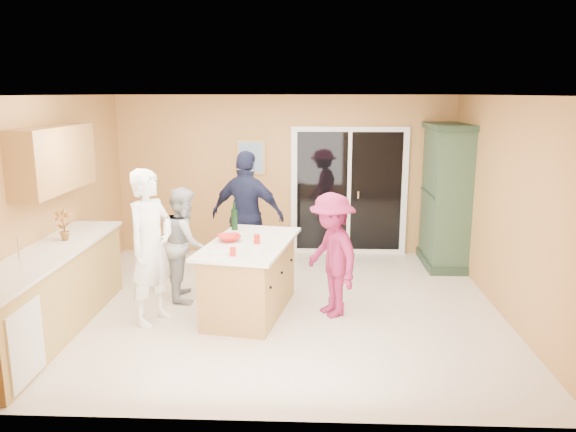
{
  "coord_description": "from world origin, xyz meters",
  "views": [
    {
      "loc": [
        0.43,
        -6.61,
        2.63
      ],
      "look_at": [
        0.15,
        0.1,
        1.15
      ],
      "focal_mm": 35.0,
      "sensor_mm": 36.0,
      "label": 1
    }
  ],
  "objects_px": {
    "green_hutch": "(446,198)",
    "woman_grey": "(185,243)",
    "woman_navy": "(247,216)",
    "woman_white": "(151,247)",
    "woman_magenta": "(332,255)",
    "kitchen_island": "(250,279)"
  },
  "relations": [
    {
      "from": "green_hutch",
      "to": "woman_grey",
      "type": "distance_m",
      "value": 4.01
    },
    {
      "from": "woman_navy",
      "to": "green_hutch",
      "type": "bearing_deg",
      "value": -149.28
    },
    {
      "from": "woman_grey",
      "to": "woman_navy",
      "type": "height_order",
      "value": "woman_navy"
    },
    {
      "from": "woman_white",
      "to": "woman_grey",
      "type": "relative_size",
      "value": 1.24
    },
    {
      "from": "woman_navy",
      "to": "woman_magenta",
      "type": "distance_m",
      "value": 1.75
    },
    {
      "from": "woman_white",
      "to": "woman_grey",
      "type": "distance_m",
      "value": 0.87
    },
    {
      "from": "green_hutch",
      "to": "woman_navy",
      "type": "height_order",
      "value": "green_hutch"
    },
    {
      "from": "woman_grey",
      "to": "kitchen_island",
      "type": "bearing_deg",
      "value": -131.08
    },
    {
      "from": "kitchen_island",
      "to": "woman_white",
      "type": "bearing_deg",
      "value": -152.52
    },
    {
      "from": "woman_grey",
      "to": "woman_navy",
      "type": "bearing_deg",
      "value": -54.73
    },
    {
      "from": "kitchen_island",
      "to": "woman_navy",
      "type": "distance_m",
      "value": 1.39
    },
    {
      "from": "woman_navy",
      "to": "woman_magenta",
      "type": "relative_size",
      "value": 1.24
    },
    {
      "from": "kitchen_island",
      "to": "woman_white",
      "type": "xyz_separation_m",
      "value": [
        -1.09,
        -0.34,
        0.49
      ]
    },
    {
      "from": "woman_grey",
      "to": "woman_magenta",
      "type": "distance_m",
      "value": 1.95
    },
    {
      "from": "woman_white",
      "to": "woman_grey",
      "type": "height_order",
      "value": "woman_white"
    },
    {
      "from": "woman_white",
      "to": "green_hutch",
      "type": "bearing_deg",
      "value": -32.62
    },
    {
      "from": "green_hutch",
      "to": "woman_navy",
      "type": "distance_m",
      "value": 3.06
    },
    {
      "from": "woman_white",
      "to": "woman_magenta",
      "type": "bearing_deg",
      "value": -55.84
    },
    {
      "from": "woman_grey",
      "to": "woman_navy",
      "type": "relative_size",
      "value": 0.79
    },
    {
      "from": "kitchen_island",
      "to": "woman_magenta",
      "type": "xyz_separation_m",
      "value": [
        0.98,
        -0.03,
        0.33
      ]
    },
    {
      "from": "kitchen_island",
      "to": "woman_navy",
      "type": "bearing_deg",
      "value": 107.9
    },
    {
      "from": "kitchen_island",
      "to": "woman_white",
      "type": "distance_m",
      "value": 1.24
    }
  ]
}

